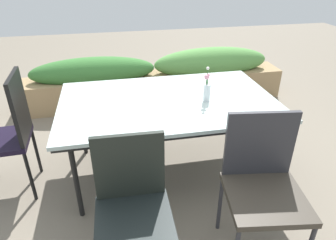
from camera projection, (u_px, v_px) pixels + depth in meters
The scene contains 7 objects.
ground_plane at pixel (165, 173), 2.85m from camera, with size 12.00×12.00×0.00m, color #756B5B.
dining_table at pixel (168, 104), 2.57m from camera, with size 1.80×1.12×0.73m.
chair_end_left at pixel (10, 130), 2.40m from camera, with size 0.43×0.43×1.03m.
chair_near_right at pixel (263, 180), 1.90m from camera, with size 0.54×0.54×0.97m.
chair_near_left at pixel (132, 203), 1.77m from camera, with size 0.45×0.45×0.92m.
flower_vase at pixel (207, 89), 2.48m from camera, with size 0.06×0.06×0.30m.
planter_box at pixel (156, 79), 4.08m from camera, with size 3.50×0.44×0.71m.
Camera 1 is at (-0.42, -2.22, 1.80)m, focal length 32.45 mm.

